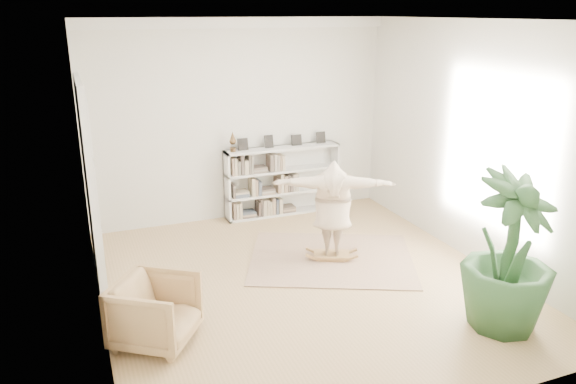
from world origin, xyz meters
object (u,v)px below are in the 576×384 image
(bookshelf, at_px, (282,181))
(person, at_px, (333,206))
(rocker_board, at_px, (331,255))
(houseplant, at_px, (509,253))
(armchair, at_px, (156,311))

(bookshelf, relative_size, person, 1.19)
(rocker_board, distance_m, houseplant, 2.89)
(bookshelf, xyz_separation_m, person, (-0.04, -2.25, 0.25))
(houseplant, bearing_deg, rocker_board, 113.31)
(bookshelf, bearing_deg, rocker_board, -91.07)
(bookshelf, height_order, rocker_board, bookshelf)
(armchair, distance_m, houseplant, 4.20)
(bookshelf, relative_size, houseplant, 1.13)
(person, bearing_deg, rocker_board, -65.23)
(rocker_board, relative_size, person, 0.35)
(person, xyz_separation_m, houseplant, (1.09, -2.52, 0.09))
(houseplant, bearing_deg, person, 113.31)
(armchair, height_order, person, person)
(rocker_board, xyz_separation_m, houseplant, (1.09, -2.52, 0.90))
(bookshelf, height_order, houseplant, houseplant)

